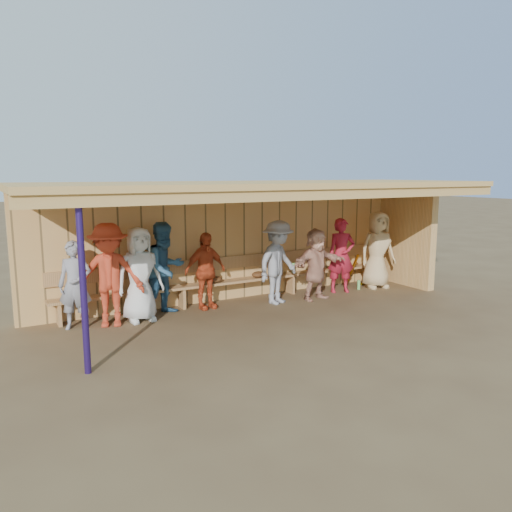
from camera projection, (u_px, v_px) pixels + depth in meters
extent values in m
plane|color=brown|center=(265.00, 312.00, 9.67)|extent=(90.00, 90.00, 0.00)
imported|color=gray|center=(75.00, 285.00, 8.52)|extent=(0.66, 0.57, 1.53)
imported|color=silver|center=(140.00, 274.00, 8.96)|extent=(0.88, 0.61, 1.72)
imported|color=#2F5D82|center=(165.00, 269.00, 9.39)|extent=(1.03, 0.92, 1.77)
imported|color=#CF4821|center=(205.00, 271.00, 9.81)|extent=(0.93, 0.48, 1.52)
imported|color=#9899A0|center=(278.00, 262.00, 10.19)|extent=(1.27, 1.00, 1.72)
imported|color=tan|center=(316.00, 264.00, 10.54)|extent=(1.46, 0.64, 1.52)
imported|color=#B71D30|center=(341.00, 256.00, 11.16)|extent=(0.71, 0.60, 1.67)
imported|color=tan|center=(377.00, 250.00, 11.60)|extent=(0.96, 0.72, 1.79)
imported|color=#BF381E|center=(109.00, 275.00, 8.65)|extent=(1.32, 0.99, 1.82)
cube|color=tan|center=(233.00, 242.00, 10.63)|extent=(8.60, 0.20, 2.40)
cube|color=tan|center=(406.00, 235.00, 11.91)|extent=(0.20, 1.62, 2.40)
cube|color=tan|center=(265.00, 184.00, 9.27)|extent=(8.80, 3.20, 0.10)
cube|color=tan|center=(313.00, 194.00, 8.00)|extent=(8.80, 0.10, 0.18)
cube|color=tan|center=(47.00, 197.00, 7.44)|extent=(0.08, 3.00, 0.16)
cube|color=tan|center=(111.00, 195.00, 7.90)|extent=(0.08, 3.00, 0.16)
cube|color=tan|center=(168.00, 194.00, 8.36)|extent=(0.08, 3.00, 0.16)
cube|color=tan|center=(219.00, 193.00, 8.83)|extent=(0.08, 3.00, 0.16)
cube|color=tan|center=(265.00, 192.00, 9.29)|extent=(0.08, 3.00, 0.16)
cube|color=tan|center=(307.00, 191.00, 9.75)|extent=(0.08, 3.00, 0.16)
cube|color=tan|center=(345.00, 190.00, 10.22)|extent=(0.08, 3.00, 0.16)
cube|color=tan|center=(379.00, 190.00, 10.68)|extent=(0.08, 3.00, 0.16)
cube|color=tan|center=(411.00, 189.00, 11.15)|extent=(0.08, 3.00, 0.16)
cylinder|color=navy|center=(83.00, 286.00, 6.51)|extent=(0.09, 0.09, 2.40)
cube|color=tan|center=(239.00, 280.00, 10.51)|extent=(7.60, 0.32, 0.05)
cube|color=tan|center=(236.00, 262.00, 10.58)|extent=(7.60, 0.04, 0.26)
cube|color=tan|center=(59.00, 314.00, 8.79)|extent=(0.06, 0.29, 0.40)
cube|color=tan|center=(182.00, 298.00, 9.91)|extent=(0.06, 0.29, 0.40)
cube|color=tan|center=(290.00, 284.00, 11.18)|extent=(0.06, 0.29, 0.40)
cube|color=tan|center=(368.00, 274.00, 12.30)|extent=(0.06, 0.29, 0.40)
cylinder|color=orange|center=(352.00, 270.00, 11.75)|extent=(0.13, 0.41, 0.80)
sphere|color=gold|center=(362.00, 284.00, 11.97)|extent=(0.08, 0.08, 0.08)
ellipsoid|color=#593319|center=(147.00, 287.00, 9.47)|extent=(0.30, 0.24, 0.14)
ellipsoid|color=#593319|center=(215.00, 279.00, 10.16)|extent=(0.30, 0.24, 0.14)
ellipsoid|color=#593319|center=(259.00, 274.00, 10.66)|extent=(0.30, 0.24, 0.14)
cylinder|color=#73C663|center=(293.00, 268.00, 11.21)|extent=(0.07, 0.07, 0.22)
cylinder|color=orange|center=(346.00, 262.00, 11.95)|extent=(0.07, 0.07, 0.22)
cylinder|color=#75C964|center=(359.00, 285.00, 11.53)|extent=(0.07, 0.07, 0.22)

